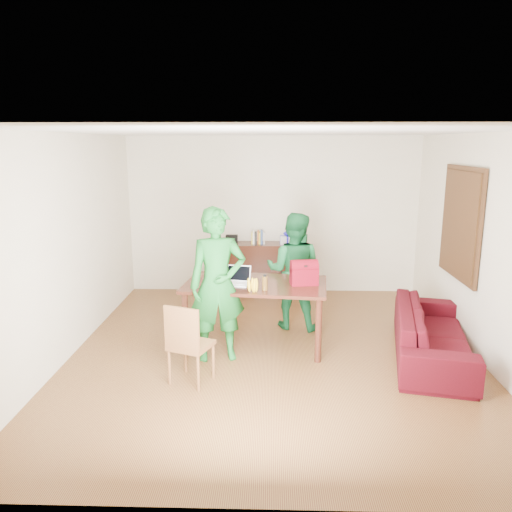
{
  "coord_description": "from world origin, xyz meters",
  "views": [
    {
      "loc": [
        -0.04,
        -5.85,
        2.58
      ],
      "look_at": [
        -0.22,
        0.46,
        1.14
      ],
      "focal_mm": 35.0,
      "sensor_mm": 36.0,
      "label": 1
    }
  ],
  "objects_px": {
    "table": "(256,291)",
    "bottle": "(265,282)",
    "person_near": "(218,285)",
    "red_bag": "(304,275)",
    "person_far": "(294,271)",
    "sofa": "(432,333)",
    "laptop": "(236,281)",
    "chair": "(191,359)"
  },
  "relations": [
    {
      "from": "table",
      "to": "person_near",
      "type": "bearing_deg",
      "value": -130.46
    },
    {
      "from": "table",
      "to": "bottle",
      "type": "bearing_deg",
      "value": -62.63
    },
    {
      "from": "bottle",
      "to": "red_bag",
      "type": "distance_m",
      "value": 0.56
    },
    {
      "from": "table",
      "to": "laptop",
      "type": "distance_m",
      "value": 0.3
    },
    {
      "from": "laptop",
      "to": "sofa",
      "type": "relative_size",
      "value": 0.16
    },
    {
      "from": "laptop",
      "to": "person_near",
      "type": "bearing_deg",
      "value": -111.22
    },
    {
      "from": "table",
      "to": "sofa",
      "type": "height_order",
      "value": "table"
    },
    {
      "from": "table",
      "to": "person_near",
      "type": "height_order",
      "value": "person_near"
    },
    {
      "from": "red_bag",
      "to": "sofa",
      "type": "bearing_deg",
      "value": -18.39
    },
    {
      "from": "table",
      "to": "sofa",
      "type": "xyz_separation_m",
      "value": [
        2.17,
        -0.31,
        -0.42
      ]
    },
    {
      "from": "chair",
      "to": "sofa",
      "type": "xyz_separation_m",
      "value": [
        2.85,
        0.75,
        0.05
      ]
    },
    {
      "from": "table",
      "to": "person_near",
      "type": "relative_size",
      "value": 1.01
    },
    {
      "from": "sofa",
      "to": "laptop",
      "type": "bearing_deg",
      "value": 97.0
    },
    {
      "from": "laptop",
      "to": "bottle",
      "type": "bearing_deg",
      "value": -21.77
    },
    {
      "from": "bottle",
      "to": "red_bag",
      "type": "height_order",
      "value": "red_bag"
    },
    {
      "from": "sofa",
      "to": "table",
      "type": "bearing_deg",
      "value": 94.11
    },
    {
      "from": "laptop",
      "to": "red_bag",
      "type": "distance_m",
      "value": 0.86
    },
    {
      "from": "person_near",
      "to": "bottle",
      "type": "relative_size",
      "value": 9.53
    },
    {
      "from": "laptop",
      "to": "person_far",
      "type": "bearing_deg",
      "value": 55.3
    },
    {
      "from": "chair",
      "to": "person_far",
      "type": "distance_m",
      "value": 2.18
    },
    {
      "from": "bottle",
      "to": "sofa",
      "type": "relative_size",
      "value": 0.09
    },
    {
      "from": "person_far",
      "to": "sofa",
      "type": "xyz_separation_m",
      "value": [
        1.66,
        -0.99,
        -0.51
      ]
    },
    {
      "from": "laptop",
      "to": "table",
      "type": "bearing_deg",
      "value": 30.24
    },
    {
      "from": "table",
      "to": "person_far",
      "type": "bearing_deg",
      "value": 58.75
    },
    {
      "from": "bottle",
      "to": "table",
      "type": "bearing_deg",
      "value": 111.22
    },
    {
      "from": "person_near",
      "to": "person_far",
      "type": "distance_m",
      "value": 1.46
    },
    {
      "from": "person_far",
      "to": "laptop",
      "type": "xyz_separation_m",
      "value": [
        -0.76,
        -0.77,
        0.06
      ]
    },
    {
      "from": "bottle",
      "to": "sofa",
      "type": "bearing_deg",
      "value": 0.01
    },
    {
      "from": "person_far",
      "to": "bottle",
      "type": "bearing_deg",
      "value": 82.77
    },
    {
      "from": "chair",
      "to": "bottle",
      "type": "relative_size",
      "value": 4.67
    },
    {
      "from": "table",
      "to": "person_near",
      "type": "distance_m",
      "value": 0.64
    },
    {
      "from": "chair",
      "to": "bottle",
      "type": "xyz_separation_m",
      "value": [
        0.8,
        0.74,
        0.67
      ]
    },
    {
      "from": "chair",
      "to": "person_far",
      "type": "height_order",
      "value": "person_far"
    },
    {
      "from": "table",
      "to": "sofa",
      "type": "distance_m",
      "value": 2.24
    },
    {
      "from": "chair",
      "to": "sofa",
      "type": "distance_m",
      "value": 2.95
    },
    {
      "from": "chair",
      "to": "person_near",
      "type": "relative_size",
      "value": 0.49
    },
    {
      "from": "sofa",
      "to": "red_bag",
      "type": "bearing_deg",
      "value": 92.58
    },
    {
      "from": "person_near",
      "to": "bottle",
      "type": "height_order",
      "value": "person_near"
    },
    {
      "from": "person_far",
      "to": "laptop",
      "type": "distance_m",
      "value": 1.08
    },
    {
      "from": "person_near",
      "to": "bottle",
      "type": "bearing_deg",
      "value": -1.86
    },
    {
      "from": "table",
      "to": "chair",
      "type": "height_order",
      "value": "chair"
    },
    {
      "from": "chair",
      "to": "bottle",
      "type": "height_order",
      "value": "bottle"
    }
  ]
}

